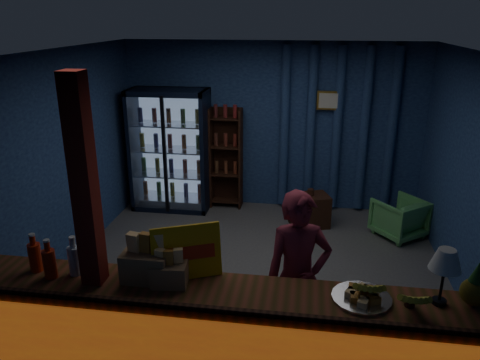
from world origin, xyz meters
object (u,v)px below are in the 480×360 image
object	(u,v)px
shopkeeper	(298,277)
table_lamp	(446,262)
green_chair	(399,218)
pastry_tray	(362,296)

from	to	relation	value
shopkeeper	table_lamp	size ratio (longest dim) A/B	3.54
green_chair	pastry_tray	xyz separation A→B (m)	(-0.85, -3.14, 0.70)
table_lamp	green_chair	bearing A→B (deg)	84.58
shopkeeper	green_chair	world-z (taller)	shopkeeper
shopkeeper	green_chair	distance (m)	3.00
shopkeeper	table_lamp	xyz separation A→B (m)	(1.04, -0.47, 0.51)
shopkeeper	table_lamp	bearing A→B (deg)	-38.94
green_chair	pastry_tray	bearing A→B (deg)	36.64
table_lamp	pastry_tray	bearing A→B (deg)	-176.95
green_chair	table_lamp	xyz separation A→B (m)	(-0.30, -3.11, 1.02)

